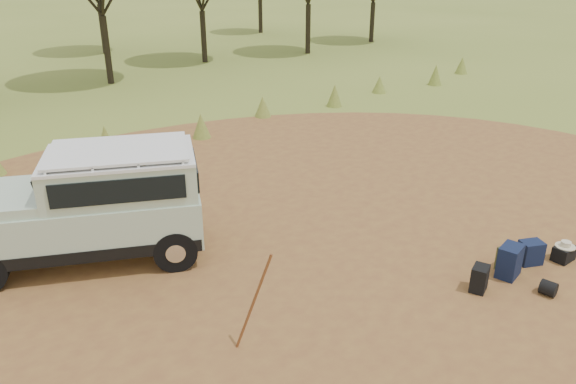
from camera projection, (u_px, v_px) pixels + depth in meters
ground at (302, 279)px, 10.39m from camera, size 140.00×140.00×0.00m
dirt_clearing at (302, 279)px, 10.39m from camera, size 23.00×23.00×0.01m
grass_fringe at (112, 142)px, 16.43m from camera, size 36.60×1.60×0.90m
safari_vehicle at (91, 208)px, 10.68m from camera, size 4.85×3.65×2.22m
walking_staff at (254, 302)px, 8.32m from camera, size 0.51×0.37×1.62m
backpack_black at (479, 279)px, 9.95m from camera, size 0.42×0.37×0.48m
backpack_navy at (510, 261)px, 10.37m from camera, size 0.54×0.43×0.63m
backpack_olive at (507, 259)px, 10.60m from camera, size 0.38×0.30×0.48m
duffel_navy at (531, 253)px, 10.82m from camera, size 0.52×0.47×0.47m
hard_case at (564, 253)px, 10.95m from camera, size 0.44×0.32×0.30m
stuff_sack at (548, 288)px, 9.87m from camera, size 0.30×0.30×0.27m
safari_hat at (566, 245)px, 10.88m from camera, size 0.38×0.38×0.11m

